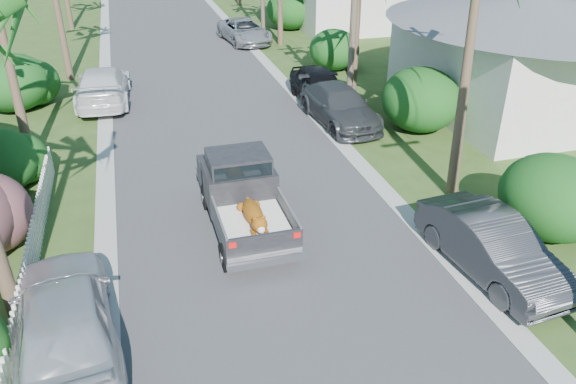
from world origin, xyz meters
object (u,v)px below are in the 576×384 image
object	(u,v)px
pickup_truck	(242,191)
parked_car_lf	(103,86)
parked_car_rd	(245,31)
parked_car_rf	(320,87)
house_right_near	(523,59)
parked_car_ln	(64,317)
utility_pole_b	(354,5)
parked_car_rm	(339,106)
parked_car_rn	(492,247)

from	to	relation	value
pickup_truck	parked_car_lf	xyz separation A→B (m)	(-3.83, 11.82, -0.21)
parked_car_rd	parked_car_lf	size ratio (longest dim) A/B	0.92
parked_car_rf	house_right_near	bearing A→B (deg)	-20.58
pickup_truck	parked_car_rd	distance (m)	21.64
house_right_near	parked_car_rf	bearing A→B (deg)	159.44
parked_car_rf	house_right_near	world-z (taller)	house_right_near
parked_car_rf	parked_car_ln	distance (m)	16.46
utility_pole_b	parked_car_rd	bearing A→B (deg)	95.73
parked_car_rd	parked_car_rm	bearing A→B (deg)	-93.91
house_right_near	utility_pole_b	distance (m)	7.84
parked_car_rd	utility_pole_b	size ratio (longest dim) A/B	0.56
parked_car_rn	parked_car_ln	size ratio (longest dim) A/B	0.91
parked_car_rm	utility_pole_b	xyz separation A→B (m)	(0.60, 0.46, 3.87)
pickup_truck	house_right_near	distance (m)	14.79
parked_car_ln	utility_pole_b	bearing A→B (deg)	-140.05
pickup_truck	parked_car_rn	bearing A→B (deg)	-36.94
parked_car_rn	utility_pole_b	distance (m)	11.79
parked_car_rf	utility_pole_b	bearing A→B (deg)	-73.32
parked_car_rn	parked_car_rm	xyz separation A→B (m)	(0.00, 10.67, -0.01)
utility_pole_b	house_right_near	bearing A→B (deg)	-7.70
pickup_truck	utility_pole_b	xyz separation A→B (m)	(6.05, 7.03, 3.59)
parked_car_rd	house_right_near	world-z (taller)	house_right_near
parked_car_rd	parked_car_lf	world-z (taller)	parked_car_lf
parked_car_rm	parked_car_lf	bearing A→B (deg)	147.11
parked_car_rf	utility_pole_b	distance (m)	4.35
parked_car_ln	parked_car_rd	bearing A→B (deg)	-116.33
parked_car_ln	house_right_near	world-z (taller)	house_right_near
parked_car_rd	parked_car_ln	bearing A→B (deg)	-117.15
parked_car_rd	house_right_near	distance (m)	17.56
parked_car_rm	parked_car_rd	distance (m)	14.59
parked_car_rf	parked_car_lf	xyz separation A→B (m)	(-9.28, 2.79, 0.02)
pickup_truck	house_right_near	xyz separation A→B (m)	(13.45, 6.03, 1.21)
utility_pole_b	parked_car_rf	bearing A→B (deg)	106.70
pickup_truck	parked_car_rf	xyz separation A→B (m)	(5.45, 9.03, -0.23)
parked_car_lf	parked_car_rm	bearing A→B (deg)	153.62
parked_car_rf	parked_car_rm	bearing A→B (deg)	-90.02
parked_car_rm	parked_car_ln	world-z (taller)	parked_car_ln
parked_car_rm	house_right_near	size ratio (longest dim) A/B	0.56
parked_car_rf	utility_pole_b	xyz separation A→B (m)	(0.60, -2.00, 3.82)
parked_car_rf	pickup_truck	bearing A→B (deg)	-121.13
utility_pole_b	pickup_truck	bearing A→B (deg)	-130.71
parked_car_rf	parked_car_ln	size ratio (longest dim) A/B	0.92
parked_car_ln	house_right_near	xyz separation A→B (m)	(18.00, 10.07, 1.38)
house_right_near	pickup_truck	bearing A→B (deg)	-155.85
pickup_truck	utility_pole_b	bearing A→B (deg)	49.29
parked_car_ln	parked_car_lf	world-z (taller)	parked_car_ln
parked_car_rd	parked_car_lf	distance (m)	12.59
parked_car_rn	parked_car_lf	world-z (taller)	parked_car_lf
parked_car_rn	parked_car_ln	bearing A→B (deg)	174.27
parked_car_lf	utility_pole_b	size ratio (longest dim) A/B	0.61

